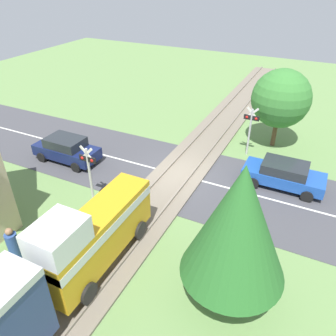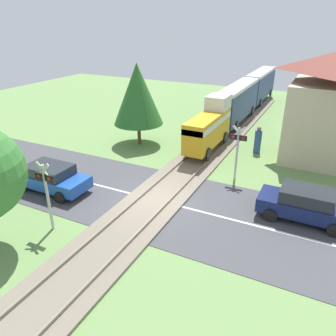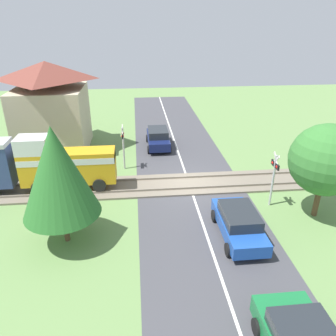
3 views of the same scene
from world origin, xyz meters
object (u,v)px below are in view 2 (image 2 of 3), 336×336
object	(u,v)px
pedestrian_by_station	(258,141)
crossing_signal_west_approach	(46,187)
crossing_signal_east_approach	(238,146)
train	(243,98)
car_far_side	(305,204)
car_near_crossing	(50,177)
station_building	(335,109)

from	to	relation	value
pedestrian_by_station	crossing_signal_west_approach	bearing A→B (deg)	-114.69
crossing_signal_west_approach	crossing_signal_east_approach	xyz separation A→B (m)	(5.55, 8.00, 0.00)
train	crossing_signal_west_approach	bearing A→B (deg)	-98.04
crossing_signal_west_approach	pedestrian_by_station	world-z (taller)	crossing_signal_west_approach
train	crossing_signal_west_approach	xyz separation A→B (m)	(-2.78, -19.66, 0.07)
car_far_side	crossing_signal_west_approach	size ratio (longest dim) A/B	1.28
train	car_near_crossing	distance (m)	17.94
car_near_crossing	pedestrian_by_station	distance (m)	12.94
car_near_crossing	train	bearing A→B (deg)	72.73
car_far_side	crossing_signal_east_approach	bearing A→B (deg)	146.03
pedestrian_by_station	car_far_side	bearing A→B (deg)	-62.94
car_near_crossing	pedestrian_by_station	bearing A→B (deg)	50.18
train	crossing_signal_east_approach	distance (m)	11.99
crossing_signal_east_approach	train	bearing A→B (deg)	103.39
crossing_signal_west_approach	pedestrian_by_station	bearing A→B (deg)	65.31
station_building	pedestrian_by_station	bearing A→B (deg)	-168.44
train	crossing_signal_east_approach	bearing A→B (deg)	-76.61
car_near_crossing	car_far_side	world-z (taller)	car_far_side
station_building	pedestrian_by_station	world-z (taller)	station_building
car_far_side	pedestrian_by_station	xyz separation A→B (m)	(-3.61, 7.06, 0.04)
car_near_crossing	crossing_signal_east_approach	world-z (taller)	crossing_signal_east_approach
crossing_signal_east_approach	pedestrian_by_station	xyz separation A→B (m)	(0.20, 4.50, -1.15)
train	car_near_crossing	world-z (taller)	train
car_near_crossing	pedestrian_by_station	size ratio (longest dim) A/B	2.28
station_building	pedestrian_by_station	size ratio (longest dim) A/B	3.67
car_far_side	crossing_signal_east_approach	distance (m)	4.74
train	pedestrian_by_station	distance (m)	7.83
train	crossing_signal_west_approach	distance (m)	19.86
train	crossing_signal_east_approach	size ratio (longest dim) A/B	7.24
car_far_side	pedestrian_by_station	world-z (taller)	pedestrian_by_station
car_near_crossing	crossing_signal_east_approach	distance (m)	9.83
car_near_crossing	crossing_signal_west_approach	distance (m)	3.81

